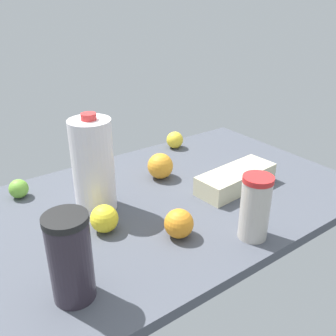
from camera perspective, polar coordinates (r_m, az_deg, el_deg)
The scene contains 10 objects.
countertop at distance 118.54cm, azimuth 0.00°, elevation -5.03°, with size 120.00×76.00×3.00cm, color #474B55.
milk_jug at distance 108.06cm, azimuth -11.33°, elevation 0.38°, with size 11.92×11.92×29.05cm.
shaker_bottle at distance 79.77cm, azimuth -14.65°, elevation -13.11°, with size 9.12×9.12×19.89cm.
egg_carton at distance 123.62cm, azimuth 10.31°, elevation -1.67°, with size 28.17×10.75×6.26cm, color beige.
tumbler_cup at distance 97.89cm, azimuth 13.13°, elevation -5.87°, with size 7.82×7.82×17.59cm.
lime_loose at distance 125.11cm, azimuth -21.80°, elevation -2.94°, with size 5.95×5.95×5.95cm, color #6EAE39.
orange_far_back at distance 98.15cm, azimuth 1.67°, elevation -8.45°, with size 7.79×7.79×7.79cm, color orange.
orange_near_front at distance 127.69cm, azimuth -1.18°, elevation 0.32°, with size 8.79×8.79×8.79cm, color orange.
lemon_beside_bowl at distance 101.67cm, azimuth -9.68°, elevation -7.61°, with size 7.56×7.56×7.56cm, color yellow.
lemon_by_jug at distance 153.04cm, azimuth 1.04°, elevation 4.30°, with size 6.81×6.81×6.81cm, color yellow.
Camera 1 is at (60.06, 82.64, 61.63)cm, focal length 40.00 mm.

